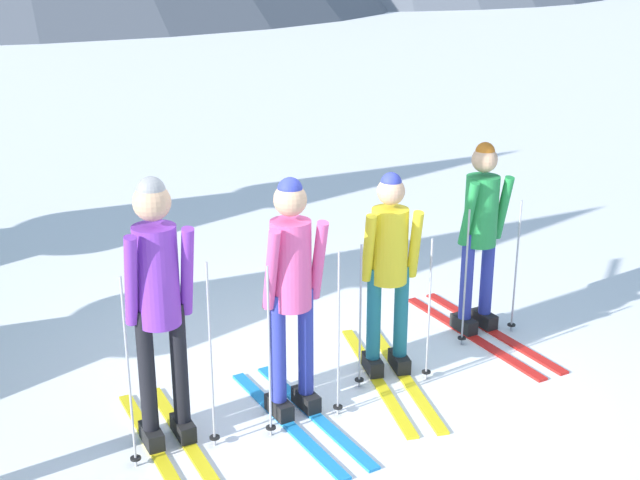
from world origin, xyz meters
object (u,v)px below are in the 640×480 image
(skier_in_yellow, at_px, (389,269))
(skier_in_green, at_px, (481,232))
(skier_in_purple, at_px, (158,297))
(skier_in_pink, at_px, (292,289))

(skier_in_yellow, distance_m, skier_in_green, 1.13)
(skier_in_yellow, xyz_separation_m, skier_in_green, (1.07, 0.38, 0.03))
(skier_in_green, bearing_deg, skier_in_purple, -167.29)
(skier_in_pink, bearing_deg, skier_in_yellow, 17.38)
(skier_in_pink, distance_m, skier_in_green, 2.08)
(skier_in_purple, xyz_separation_m, skier_in_yellow, (1.82, 0.27, -0.20))
(skier_in_pink, distance_m, skier_in_yellow, 0.95)
(skier_in_pink, xyz_separation_m, skier_in_yellow, (0.90, 0.28, -0.10))
(skier_in_purple, distance_m, skier_in_green, 2.96)
(skier_in_pink, relative_size, skier_in_green, 0.96)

